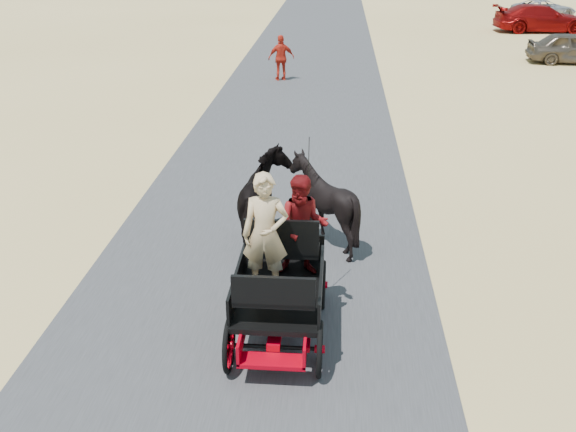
# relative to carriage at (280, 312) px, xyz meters

# --- Properties ---
(ground) EXTENTS (140.00, 140.00, 0.00)m
(ground) POSITION_rel_carriage_xyz_m (-0.54, -0.97, -0.36)
(ground) COLOR tan
(road) EXTENTS (6.00, 140.00, 0.01)m
(road) POSITION_rel_carriage_xyz_m (-0.54, -0.97, -0.35)
(road) COLOR #38383A
(road) RESTS_ON ground
(carriage) EXTENTS (1.30, 2.40, 0.72)m
(carriage) POSITION_rel_carriage_xyz_m (0.00, 0.00, 0.00)
(carriage) COLOR black
(carriage) RESTS_ON ground
(horse_left) EXTENTS (0.91, 2.01, 1.70)m
(horse_left) POSITION_rel_carriage_xyz_m (-0.55, 3.00, 0.49)
(horse_left) COLOR black
(horse_left) RESTS_ON ground
(horse_right) EXTENTS (1.37, 1.54, 1.70)m
(horse_right) POSITION_rel_carriage_xyz_m (0.55, 3.00, 0.49)
(horse_right) COLOR black
(horse_right) RESTS_ON ground
(driver_man) EXTENTS (0.66, 0.43, 1.80)m
(driver_man) POSITION_rel_carriage_xyz_m (-0.20, 0.05, 1.26)
(driver_man) COLOR tan
(driver_man) RESTS_ON carriage
(passenger_woman) EXTENTS (0.77, 0.60, 1.58)m
(passenger_woman) POSITION_rel_carriage_xyz_m (0.30, 0.60, 1.15)
(passenger_woman) COLOR #660C0F
(passenger_woman) RESTS_ON carriage
(pedestrian) EXTENTS (1.09, 0.68, 1.73)m
(pedestrian) POSITION_rel_carriage_xyz_m (-1.45, 16.93, 0.50)
(pedestrian) COLOR red
(pedestrian) RESTS_ON ground
(car_a) EXTENTS (3.95, 1.79, 1.32)m
(car_a) POSITION_rel_carriage_xyz_m (10.96, 21.26, 0.30)
(car_a) COLOR brown
(car_a) RESTS_ON ground
(car_c) EXTENTS (5.23, 2.46, 1.47)m
(car_c) POSITION_rel_carriage_xyz_m (12.00, 30.28, 0.38)
(car_c) COLOR maroon
(car_c) RESTS_ON ground
(car_d) EXTENTS (4.29, 2.61, 1.11)m
(car_d) POSITION_rel_carriage_xyz_m (13.93, 36.41, 0.20)
(car_d) COLOR #B2B2B7
(car_d) RESTS_ON ground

